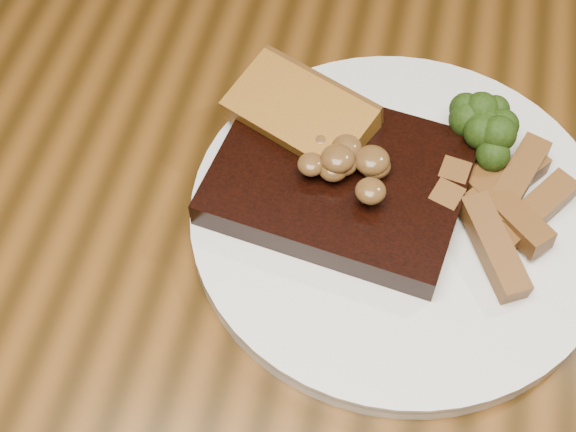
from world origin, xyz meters
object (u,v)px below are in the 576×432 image
dining_table (283,304)px  plate (398,216)px  steak (339,180)px  garlic_bread (300,132)px  potato_wedges (486,220)px

dining_table → plate: (0.08, 0.04, 0.10)m
steak → garlic_bread: size_ratio=1.68×
dining_table → steak: size_ratio=9.13×
plate → steak: steak is taller
plate → garlic_bread: (-0.08, 0.05, 0.02)m
steak → garlic_bread: bearing=142.1°
dining_table → potato_wedges: bearing=14.8°
dining_table → garlic_bread: size_ratio=15.34×
plate → steak: size_ratio=1.72×
plate → potato_wedges: (0.06, -0.00, 0.02)m
steak → dining_table: bearing=-115.6°
plate → garlic_bread: size_ratio=2.89×
dining_table → plate: plate is taller
dining_table → potato_wedges: 0.18m
dining_table → garlic_bread: garlic_bread is taller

